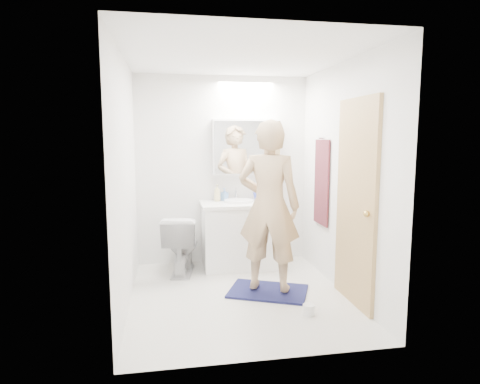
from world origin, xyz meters
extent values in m
plane|color=silver|center=(0.00, 0.00, 0.00)|extent=(2.50, 2.50, 0.00)
plane|color=white|center=(0.00, 0.00, 2.40)|extent=(2.50, 2.50, 0.00)
plane|color=white|center=(0.00, 1.25, 1.20)|extent=(2.50, 0.00, 2.50)
plane|color=white|center=(0.00, -1.25, 1.20)|extent=(2.50, 0.00, 2.50)
plane|color=white|center=(-1.10, 0.00, 1.20)|extent=(0.00, 2.50, 2.50)
plane|color=white|center=(1.10, 0.00, 1.20)|extent=(0.00, 2.50, 2.50)
cube|color=white|center=(0.17, 0.96, 0.39)|extent=(0.90, 0.55, 0.78)
cube|color=white|center=(0.17, 0.96, 0.80)|extent=(0.95, 0.58, 0.04)
cylinder|color=white|center=(0.17, 0.99, 0.84)|extent=(0.36, 0.36, 0.03)
cylinder|color=silver|center=(0.17, 1.19, 0.90)|extent=(0.02, 0.02, 0.16)
cube|color=white|center=(0.30, 1.18, 1.50)|extent=(0.88, 0.14, 0.70)
cube|color=silver|center=(0.30, 1.10, 1.50)|extent=(0.84, 0.01, 0.66)
imported|color=silver|center=(-0.56, 0.85, 0.36)|extent=(0.51, 0.75, 0.71)
cube|color=#161D47|center=(0.31, 0.04, 0.01)|extent=(0.95, 0.83, 0.02)
imported|color=tan|center=(0.31, 0.04, 0.93)|extent=(0.76, 0.64, 1.76)
cube|color=tan|center=(1.08, -0.35, 1.00)|extent=(0.04, 0.80, 2.00)
sphere|color=gold|center=(1.04, -0.65, 0.95)|extent=(0.06, 0.06, 0.06)
cube|color=black|center=(1.08, 0.55, 1.10)|extent=(0.02, 0.42, 1.00)
cylinder|color=silver|center=(1.07, 0.55, 1.62)|extent=(0.07, 0.02, 0.02)
imported|color=beige|center=(-0.09, 1.11, 0.93)|extent=(0.11, 0.11, 0.21)
imported|color=#5983BF|center=(0.01, 1.15, 0.90)|extent=(0.10, 0.10, 0.16)
imported|color=#3C48B4|center=(0.43, 1.12, 0.87)|extent=(0.12, 0.12, 0.10)
cylinder|color=white|center=(0.55, -0.57, 0.05)|extent=(0.11, 0.11, 0.10)
camera|label=1|loc=(-0.70, -4.00, 1.63)|focal=30.69mm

